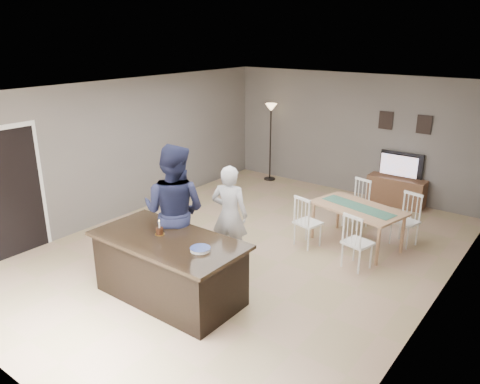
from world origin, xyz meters
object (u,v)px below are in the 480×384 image
Objects in this scene: plate_stack at (200,249)px; floor_lamp at (271,121)px; kitchen_island at (169,268)px; tv_console at (396,191)px; woman at (230,215)px; birthday_cake at (160,231)px; dining_table at (357,214)px; man at (174,211)px; television at (400,165)px.

floor_lamp is (-2.56, 5.45, 0.56)m from plate_stack.
kitchen_island is 1.79× the size of tv_console.
kitchen_island is 1.33× the size of woman.
dining_table is (1.55, 3.12, -0.36)m from birthday_cake.
tv_console is 3.38m from floor_lamp.
birthday_cake is 3.50m from dining_table.
man reaches higher than plate_stack.
woman is 0.85× the size of floor_lamp.
dining_table is at bearing 76.42° from plate_stack.
kitchen_island is 10.12× the size of birthday_cake.
man is at bearing 127.13° from kitchen_island.
tv_console is 4.42m from woman.
man reaches higher than tv_console.
tv_console is 5.65× the size of birthday_cake.
floor_lamp is at bearing 115.14° from plate_stack.
kitchen_island is 1.40m from woman.
kitchen_island is 5.78m from television.
birthday_cake is (-0.18, -1.32, 0.14)m from woman.
kitchen_island is at bearing -70.18° from floor_lamp.
tv_console is 2.44m from dining_table.
plate_stack is at bearing -96.16° from tv_console.
man reaches higher than birthday_cake.
woman reaches higher than plate_stack.
television is at bearing -125.68° from man.
dining_table is (1.36, 3.15, 0.13)m from kitchen_island.
man is (-1.62, -5.09, 0.16)m from television.
kitchen_island is 2.35× the size of television.
kitchen_island is 8.17× the size of plate_stack.
birthday_cake is (-1.39, -5.61, 0.09)m from television.
dining_table is (0.76, 3.16, -0.33)m from plate_stack.
television is 2.51m from dining_table.
plate_stack is 0.13× the size of dining_table.
floor_lamp reaches higher than woman.
birthday_cake is at bearing -103.15° from dining_table.
woman is 1.34m from birthday_cake.
birthday_cake reaches higher than tv_console.
man is 3.18m from dining_table.
woman is at bearing 74.31° from television.
woman is at bearing -64.45° from floor_lamp.
television is 0.57× the size of woman.
woman is (-1.21, -4.29, -0.05)m from television.
tv_console is at bearing -125.23° from woman.
man is 1.03× the size of dining_table.
kitchen_island is 0.76m from plate_stack.
birthday_cake is (0.23, -0.52, -0.07)m from man.
man is at bearing -111.13° from dining_table.
woman is at bearing 90.23° from kitchen_island.
tv_console is at bearing -125.91° from man.
floor_lamp is (-3.32, 2.29, 0.89)m from dining_table.
plate_stack is 3.27m from dining_table.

